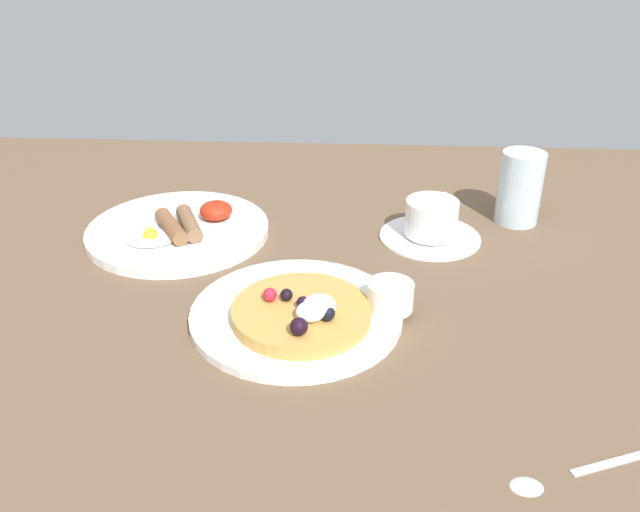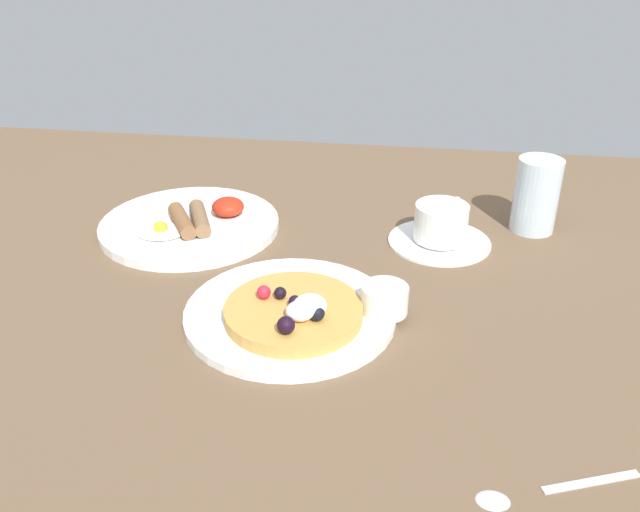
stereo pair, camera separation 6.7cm
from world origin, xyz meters
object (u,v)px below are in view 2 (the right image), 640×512
at_px(coffee_saucer, 439,241).
at_px(teaspoon, 529,492).
at_px(pancake_plate, 290,313).
at_px(syrup_ramekin, 385,299).
at_px(coffee_cup, 442,221).
at_px(water_glass, 536,195).
at_px(breakfast_plate, 190,225).

height_order(coffee_saucer, teaspoon, coffee_saucer).
bearing_deg(coffee_saucer, teaspoon, -81.15).
height_order(pancake_plate, syrup_ramekin, syrup_ramekin).
xyz_separation_m(coffee_cup, water_glass, (0.13, 0.06, 0.02)).
distance_m(syrup_ramekin, coffee_saucer, 0.22).
bearing_deg(teaspoon, syrup_ramekin, 119.28).
xyz_separation_m(teaspoon, water_glass, (0.07, 0.51, 0.05)).
distance_m(coffee_saucer, teaspoon, 0.45).
xyz_separation_m(breakfast_plate, water_glass, (0.50, 0.08, 0.05)).
relative_size(teaspoon, water_glass, 1.29).
distance_m(coffee_saucer, coffee_cup, 0.03).
relative_size(coffee_cup, teaspoon, 0.70).
relative_size(syrup_ramekin, breakfast_plate, 0.21).
relative_size(syrup_ramekin, coffee_cup, 0.55).
bearing_deg(pancake_plate, water_glass, 42.51).
relative_size(coffee_cup, water_glass, 0.90).
height_order(syrup_ramekin, teaspoon, syrup_ramekin).
bearing_deg(coffee_cup, syrup_ramekin, -107.76).
bearing_deg(pancake_plate, teaspoon, -43.23).
bearing_deg(coffee_cup, pancake_plate, -128.61).
xyz_separation_m(coffee_cup, teaspoon, (0.07, -0.45, -0.03)).
relative_size(coffee_saucer, teaspoon, 1.03).
xyz_separation_m(pancake_plate, water_glass, (0.31, 0.28, 0.05)).
distance_m(syrup_ramekin, coffee_cup, 0.22).
height_order(coffee_saucer, coffee_cup, coffee_cup).
height_order(pancake_plate, breakfast_plate, breakfast_plate).
xyz_separation_m(coffee_saucer, coffee_cup, (0.00, 0.00, 0.03)).
bearing_deg(breakfast_plate, teaspoon, -45.14).
distance_m(coffee_saucer, water_glass, 0.16).
bearing_deg(coffee_saucer, coffee_cup, 64.77).
distance_m(syrup_ramekin, water_glass, 0.34).
relative_size(syrup_ramekin, teaspoon, 0.39).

